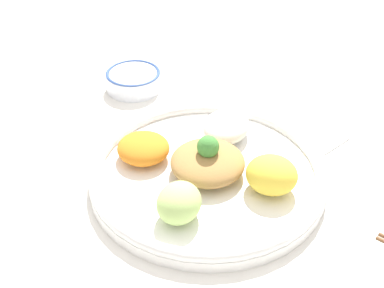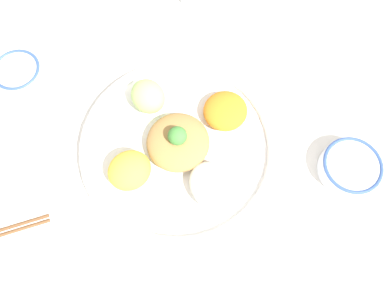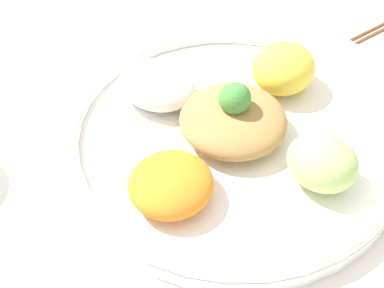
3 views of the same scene
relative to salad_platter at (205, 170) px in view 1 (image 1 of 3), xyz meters
name	(u,v)px [view 1 (image 1 of 3)]	position (x,y,z in m)	size (l,w,h in m)	color
ground_plane	(207,181)	(0.00, 0.00, -0.02)	(2.40, 2.40, 0.00)	white
salad_platter	(205,170)	(0.00, 0.00, 0.00)	(0.41, 0.41, 0.10)	white
sauce_bowl_dark	(133,79)	(0.15, -0.32, 0.00)	(0.12, 0.12, 0.04)	white
serving_spoon_main	(347,137)	(-0.28, -0.12, -0.02)	(0.10, 0.09, 0.01)	white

